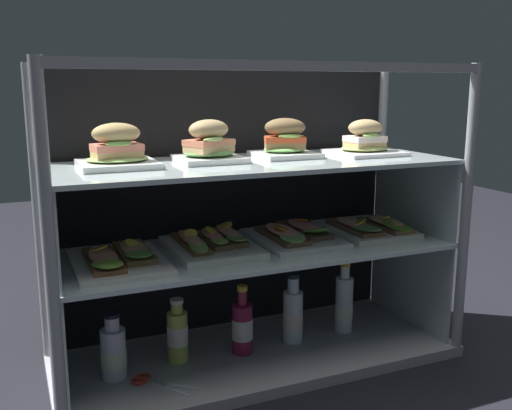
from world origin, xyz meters
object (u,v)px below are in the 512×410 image
object	(u,v)px
open_sandwich_tray_right_of_center	(294,234)
kitchen_scissors	(149,381)
juice_bottle_front_left_end	(178,334)
juice_bottle_near_post	(344,304)
plated_roll_sandwich_mid_left	(117,151)
open_sandwich_tray_mid_left	(368,227)
juice_bottle_front_middle	(113,352)
open_sandwich_tray_center	(212,243)
plated_roll_sandwich_far_left	(365,142)
juice_bottle_front_right_end	(293,314)
plated_roll_sandwich_mid_right	(285,142)
juice_bottle_back_left	(242,327)
open_sandwich_tray_mid_right	(119,259)
plated_roll_sandwich_left_of_center	(209,145)

from	to	relation	value
open_sandwich_tray_right_of_center	kitchen_scissors	distance (m)	0.62
juice_bottle_front_left_end	juice_bottle_near_post	distance (m)	0.57
juice_bottle_front_left_end	juice_bottle_near_post	xyz separation A→B (m)	(0.57, -0.01, 0.01)
plated_roll_sandwich_mid_left	open_sandwich_tray_mid_left	xyz separation A→B (m)	(0.81, -0.02, -0.29)
juice_bottle_front_middle	juice_bottle_front_left_end	world-z (taller)	juice_bottle_front_left_end
open_sandwich_tray_center	open_sandwich_tray_right_of_center	bearing A→B (deg)	-1.50
open_sandwich_tray_center	juice_bottle_near_post	xyz separation A→B (m)	(0.46, -0.02, -0.26)
plated_roll_sandwich_far_left	open_sandwich_tray_right_of_center	world-z (taller)	plated_roll_sandwich_far_left
open_sandwich_tray_center	juice_bottle_front_right_end	world-z (taller)	open_sandwich_tray_center
plated_roll_sandwich_mid_right	open_sandwich_tray_right_of_center	distance (m)	0.29
open_sandwich_tray_mid_left	plated_roll_sandwich_mid_right	bearing A→B (deg)	172.06
juice_bottle_back_left	juice_bottle_front_right_end	xyz separation A→B (m)	(0.18, 0.01, 0.01)
plated_roll_sandwich_mid_right	open_sandwich_tray_mid_right	xyz separation A→B (m)	(-0.53, -0.07, -0.29)
plated_roll_sandwich_far_left	open_sandwich_tray_center	xyz separation A→B (m)	(-0.52, 0.01, -0.28)
open_sandwich_tray_mid_right	juice_bottle_back_left	size ratio (longest dim) A/B	1.44
open_sandwich_tray_mid_left	open_sandwich_tray_center	bearing A→B (deg)	178.19
open_sandwich_tray_right_of_center	juice_bottle_front_middle	bearing A→B (deg)	-177.54
juice_bottle_front_left_end	juice_bottle_back_left	xyz separation A→B (m)	(0.20, -0.03, -0.00)
plated_roll_sandwich_left_of_center	open_sandwich_tray_mid_left	size ratio (longest dim) A/B	0.58
open_sandwich_tray_center	juice_bottle_back_left	world-z (taller)	open_sandwich_tray_center
plated_roll_sandwich_left_of_center	juice_bottle_front_right_end	distance (m)	0.61
open_sandwich_tray_mid_left	juice_bottle_front_right_end	bearing A→B (deg)	-179.61
plated_roll_sandwich_left_of_center	juice_bottle_front_right_end	bearing A→B (deg)	-6.15
open_sandwich_tray_mid_right	kitchen_scissors	bearing A→B (deg)	-43.85
open_sandwich_tray_center	plated_roll_sandwich_mid_right	bearing A→B (deg)	5.34
plated_roll_sandwich_mid_left	juice_bottle_near_post	bearing A→B (deg)	-1.41
plated_roll_sandwich_mid_left	plated_roll_sandwich_left_of_center	size ratio (longest dim) A/B	1.12
open_sandwich_tray_mid_left	kitchen_scissors	bearing A→B (deg)	-173.67
open_sandwich_tray_center	juice_bottle_back_left	size ratio (longest dim) A/B	1.44
open_sandwich_tray_mid_right	open_sandwich_tray_right_of_center	size ratio (longest dim) A/B	1.00
plated_roll_sandwich_mid_left	juice_bottle_near_post	xyz separation A→B (m)	(0.72, -0.02, -0.54)
juice_bottle_front_middle	kitchen_scissors	world-z (taller)	juice_bottle_front_middle
juice_bottle_back_left	juice_bottle_front_middle	bearing A→B (deg)	179.80
open_sandwich_tray_mid_right	kitchen_scissors	size ratio (longest dim) A/B	1.73
juice_bottle_near_post	plated_roll_sandwich_far_left	bearing A→B (deg)	1.92
juice_bottle_front_right_end	juice_bottle_near_post	world-z (taller)	juice_bottle_near_post
juice_bottle_front_left_end	juice_bottle_back_left	distance (m)	0.20
juice_bottle_back_left	juice_bottle_front_left_end	bearing A→B (deg)	172.26
juice_bottle_front_left_end	juice_bottle_front_right_end	world-z (taller)	juice_bottle_front_right_end
open_sandwich_tray_mid_right	juice_bottle_front_left_end	distance (m)	0.32
juice_bottle_front_middle	open_sandwich_tray_mid_right	bearing A→B (deg)	-30.63
plated_roll_sandwich_far_left	open_sandwich_tray_mid_left	world-z (taller)	plated_roll_sandwich_far_left
plated_roll_sandwich_left_of_center	juice_bottle_front_middle	xyz separation A→B (m)	(-0.31, -0.04, -0.57)
plated_roll_sandwich_left_of_center	kitchen_scissors	bearing A→B (deg)	-153.55
open_sandwich_tray_right_of_center	juice_bottle_near_post	world-z (taller)	open_sandwich_tray_right_of_center
plated_roll_sandwich_far_left	open_sandwich_tray_mid_right	xyz separation A→B (m)	(-0.80, -0.03, -0.28)
plated_roll_sandwich_mid_right	juice_bottle_front_middle	world-z (taller)	plated_roll_sandwich_mid_right
open_sandwich_tray_mid_right	juice_bottle_near_post	world-z (taller)	open_sandwich_tray_mid_right
plated_roll_sandwich_mid_left	juice_bottle_front_middle	size ratio (longest dim) A/B	1.07
plated_roll_sandwich_mid_left	plated_roll_sandwich_left_of_center	xyz separation A→B (m)	(0.27, 0.01, 0.00)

